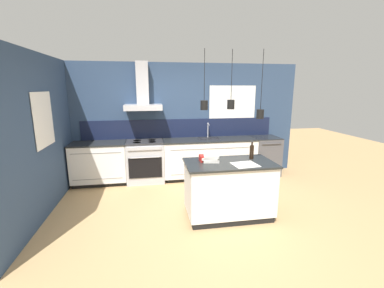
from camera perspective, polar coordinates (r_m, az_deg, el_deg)
ground_plane at (r=4.45m, az=0.88°, el=-15.01°), size 16.00×16.00×0.00m
wall_back at (r=5.96m, az=-3.08°, el=5.69°), size 5.60×2.33×2.60m
wall_left at (r=4.94m, az=-29.70°, el=2.08°), size 0.08×3.80×2.60m
counter_run_left at (r=5.90m, az=-19.80°, el=-3.99°), size 1.15×0.64×0.91m
counter_run_sink at (r=5.96m, az=3.87°, el=-3.09°), size 2.13×0.64×1.26m
oven_range at (r=5.80m, az=-10.32°, el=-3.78°), size 0.80×0.66×0.91m
dishwasher at (r=6.41m, az=15.81°, el=-2.49°), size 0.61×0.65×0.91m
kitchen_island at (r=4.22m, az=8.16°, el=-9.90°), size 1.39×0.77×0.91m
bottle_on_island at (r=4.30m, az=13.12°, el=-1.66°), size 0.07×0.07×0.29m
book_stack at (r=4.09m, az=4.14°, el=-3.03°), size 0.31×0.34×0.11m
red_supply_box at (r=4.08m, az=3.04°, el=-3.16°), size 0.19×0.17×0.10m
paper_pile at (r=3.97m, az=11.73°, el=-4.51°), size 0.40×0.36×0.01m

